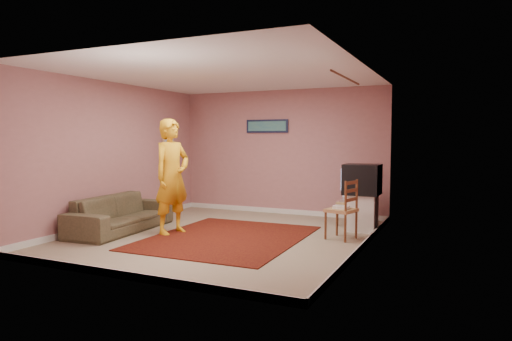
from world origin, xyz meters
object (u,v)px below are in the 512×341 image
at_px(chair_b, 341,203).
at_px(sofa, 121,213).
at_px(tv_cabinet, 362,213).
at_px(crt_tv, 362,179).
at_px(person, 172,177).
at_px(chair_a, 350,197).

relative_size(chair_b, sofa, 0.25).
bearing_deg(tv_cabinet, crt_tv, -179.94).
relative_size(tv_cabinet, crt_tv, 1.03).
relative_size(tv_cabinet, person, 0.33).
bearing_deg(crt_tv, chair_b, -101.64).
bearing_deg(sofa, crt_tv, -69.34).
bearing_deg(person, sofa, 115.20).
relative_size(chair_a, person, 0.25).
bearing_deg(chair_a, tv_cabinet, -33.47).
height_order(chair_b, sofa, chair_b).
bearing_deg(chair_a, sofa, -129.38).
height_order(crt_tv, sofa, crt_tv).
bearing_deg(chair_b, tv_cabinet, -177.69).
bearing_deg(chair_b, person, -59.61).
bearing_deg(tv_cabinet, person, -151.41).
relative_size(chair_a, chair_b, 0.94).
bearing_deg(sofa, tv_cabinet, -69.38).
bearing_deg(chair_a, crt_tv, -34.06).
xyz_separation_m(chair_a, chair_b, (0.12, -1.15, 0.06)).
xyz_separation_m(sofa, person, (0.92, 0.19, 0.65)).
height_order(tv_cabinet, sofa, tv_cabinet).
bearing_deg(person, chair_b, -60.66).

